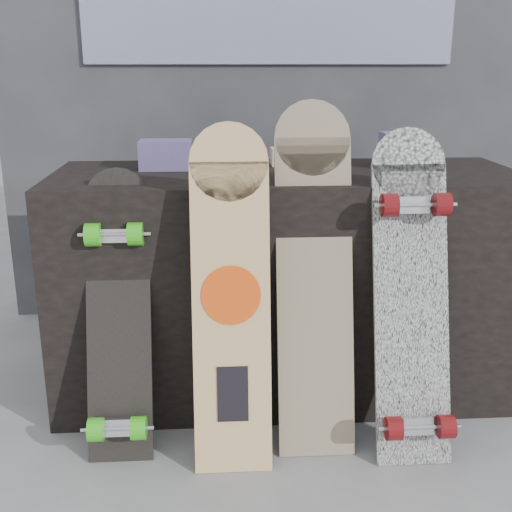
{
  "coord_description": "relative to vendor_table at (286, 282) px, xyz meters",
  "views": [
    {
      "loc": [
        -0.25,
        -1.67,
        1.16
      ],
      "look_at": [
        -0.13,
        0.2,
        0.59
      ],
      "focal_mm": 45.0,
      "sensor_mm": 36.0,
      "label": 1
    }
  ],
  "objects": [
    {
      "name": "vendor_table",
      "position": [
        0.0,
        0.0,
        0.0
      ],
      "size": [
        1.6,
        0.6,
        0.8
      ],
      "primitive_type": "cube",
      "color": "black",
      "rests_on": "ground"
    },
    {
      "name": "longboard_celtic",
      "position": [
        0.05,
        -0.32,
        0.16
      ],
      "size": [
        0.23,
        0.31,
        1.06
      ],
      "rotation": [
        -0.27,
        0.0,
        0.0
      ],
      "color": "beige",
      "rests_on": "ground"
    },
    {
      "name": "merch_box_flat",
      "position": [
        0.07,
        0.16,
        0.43
      ],
      "size": [
        0.22,
        0.1,
        0.06
      ],
      "primitive_type": "cube",
      "color": "#D1B78C",
      "rests_on": "vendor_table"
    },
    {
      "name": "skateboard_dark",
      "position": [
        -0.55,
        -0.34,
        0.04
      ],
      "size": [
        0.19,
        0.35,
        0.86
      ],
      "rotation": [
        -0.32,
        0.0,
        0.0
      ],
      "color": "black",
      "rests_on": "ground"
    },
    {
      "name": "longboard_cascadia",
      "position": [
        0.33,
        -0.4,
        0.1
      ],
      "size": [
        0.23,
        0.36,
        0.98
      ],
      "rotation": [
        -0.3,
        0.0,
        0.0
      ],
      "color": "white",
      "rests_on": "ground"
    },
    {
      "name": "ground",
      "position": [
        0.0,
        -0.5,
        -0.4
      ],
      "size": [
        60.0,
        60.0,
        0.0
      ],
      "primitive_type": "plane",
      "color": "slate",
      "rests_on": "ground"
    },
    {
      "name": "booth",
      "position": [
        0.0,
        0.85,
        0.7
      ],
      "size": [
        2.4,
        0.22,
        2.2
      ],
      "color": "#313236",
      "rests_on": "ground"
    },
    {
      "name": "merch_box_small",
      "position": [
        0.42,
        0.09,
        0.46
      ],
      "size": [
        0.14,
        0.14,
        0.12
      ],
      "primitive_type": "cube",
      "color": "#493165",
      "rests_on": "vendor_table"
    },
    {
      "name": "longboard_geisha",
      "position": [
        -0.21,
        -0.42,
        0.13
      ],
      "size": [
        0.23,
        0.23,
        1.0
      ],
      "rotation": [
        -0.21,
        0.0,
        0.0
      ],
      "color": "#C7B186",
      "rests_on": "ground"
    },
    {
      "name": "merch_box_purple",
      "position": [
        -0.42,
        0.09,
        0.45
      ],
      "size": [
        0.18,
        0.12,
        0.1
      ],
      "primitive_type": "cube",
      "color": "#493165",
      "rests_on": "vendor_table"
    }
  ]
}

